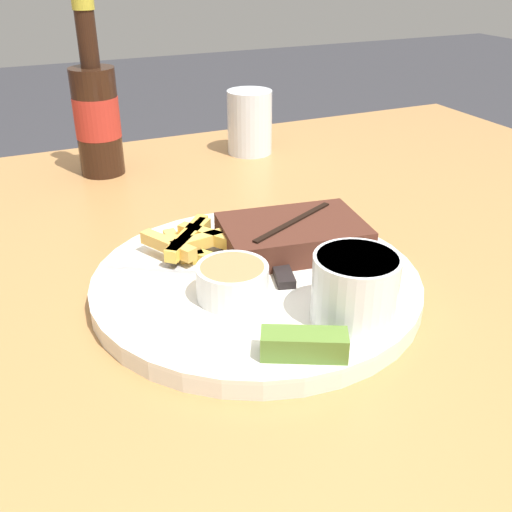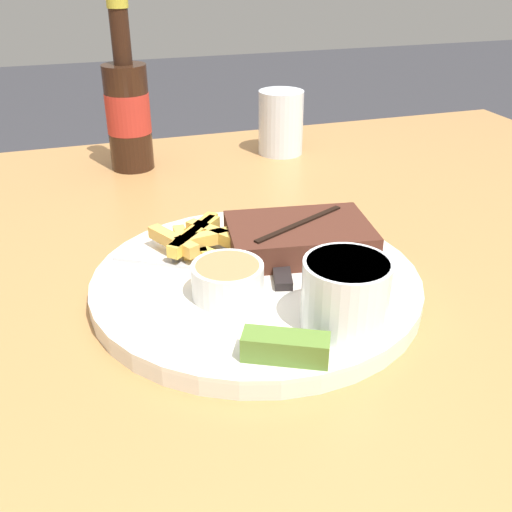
# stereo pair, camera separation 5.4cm
# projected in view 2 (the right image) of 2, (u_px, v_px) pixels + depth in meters

# --- Properties ---
(dining_table) EXTENTS (1.28, 1.04, 0.78)m
(dining_table) POSITION_uv_depth(u_px,v_px,m) (256.00, 364.00, 0.60)
(dining_table) COLOR #A87542
(dining_table) RESTS_ON ground_plane
(dinner_plate) EXTENTS (0.30, 0.30, 0.02)m
(dinner_plate) POSITION_uv_depth(u_px,v_px,m) (256.00, 284.00, 0.56)
(dinner_plate) COLOR silver
(dinner_plate) RESTS_ON dining_table
(steak_portion) EXTENTS (0.15, 0.11, 0.03)m
(steak_portion) POSITION_uv_depth(u_px,v_px,m) (299.00, 237.00, 0.59)
(steak_portion) COLOR #472319
(steak_portion) RESTS_ON dinner_plate
(fries_pile) EXTENTS (0.13, 0.12, 0.02)m
(fries_pile) POSITION_uv_depth(u_px,v_px,m) (210.00, 242.00, 0.59)
(fries_pile) COLOR #DEA052
(fries_pile) RESTS_ON dinner_plate
(coleslaw_cup) EXTENTS (0.07, 0.07, 0.06)m
(coleslaw_cup) POSITION_uv_depth(u_px,v_px,m) (346.00, 290.00, 0.47)
(coleslaw_cup) COLOR white
(coleslaw_cup) RESTS_ON dinner_plate
(dipping_sauce_cup) EXTENTS (0.06, 0.06, 0.03)m
(dipping_sauce_cup) POSITION_uv_depth(u_px,v_px,m) (228.00, 279.00, 0.51)
(dipping_sauce_cup) COLOR silver
(dipping_sauce_cup) RESTS_ON dinner_plate
(pickle_spear) EXTENTS (0.07, 0.05, 0.02)m
(pickle_spear) POSITION_uv_depth(u_px,v_px,m) (285.00, 347.00, 0.44)
(pickle_spear) COLOR #567A2D
(pickle_spear) RESTS_ON dinner_plate
(fork_utensil) EXTENTS (0.12, 0.08, 0.00)m
(fork_utensil) POSITION_uv_depth(u_px,v_px,m) (175.00, 264.00, 0.57)
(fork_utensil) COLOR #B7B7BC
(fork_utensil) RESTS_ON dinner_plate
(knife_utensil) EXTENTS (0.06, 0.16, 0.01)m
(knife_utensil) POSITION_uv_depth(u_px,v_px,m) (278.00, 254.00, 0.58)
(knife_utensil) COLOR #B7B7BC
(knife_utensil) RESTS_ON dinner_plate
(beer_bottle) EXTENTS (0.06, 0.06, 0.23)m
(beer_bottle) POSITION_uv_depth(u_px,v_px,m) (128.00, 110.00, 0.83)
(beer_bottle) COLOR black
(beer_bottle) RESTS_ON dining_table
(drinking_glass) EXTENTS (0.07, 0.07, 0.10)m
(drinking_glass) POSITION_uv_depth(u_px,v_px,m) (281.00, 123.00, 0.91)
(drinking_glass) COLOR silver
(drinking_glass) RESTS_ON dining_table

